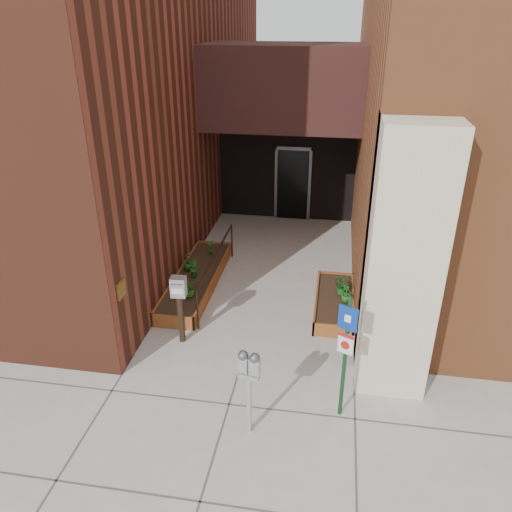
% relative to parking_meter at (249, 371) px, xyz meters
% --- Properties ---
extents(ground, '(80.00, 80.00, 0.00)m').
position_rel_parking_meter_xyz_m(ground, '(-0.42, 1.49, -1.12)').
color(ground, '#9E9991').
rests_on(ground, ground).
extents(architecture, '(20.00, 14.60, 10.00)m').
position_rel_parking_meter_xyz_m(architecture, '(-0.60, 8.39, 3.86)').
color(architecture, maroon).
rests_on(architecture, ground).
extents(planter_left, '(0.90, 3.60, 0.30)m').
position_rel_parking_meter_xyz_m(planter_left, '(-1.97, 4.19, -0.99)').
color(planter_left, brown).
rests_on(planter_left, ground).
extents(planter_right, '(0.80, 2.20, 0.30)m').
position_rel_parking_meter_xyz_m(planter_right, '(1.18, 3.69, -0.99)').
color(planter_right, brown).
rests_on(planter_right, ground).
extents(handrail, '(0.04, 3.34, 0.90)m').
position_rel_parking_meter_xyz_m(handrail, '(-1.47, 4.14, -0.38)').
color(handrail, black).
rests_on(handrail, ground).
extents(parking_meter, '(0.33, 0.18, 1.45)m').
position_rel_parking_meter_xyz_m(parking_meter, '(0.00, 0.00, 0.00)').
color(parking_meter, '#B0B0B2').
rests_on(parking_meter, ground).
extents(sign_post, '(0.27, 0.14, 2.13)m').
position_rel_parking_meter_xyz_m(sign_post, '(1.33, 0.57, 0.19)').
color(sign_post, '#133518').
rests_on(sign_post, ground).
extents(payment_dropbox, '(0.29, 0.22, 1.39)m').
position_rel_parking_meter_xyz_m(payment_dropbox, '(-1.67, 2.05, -0.13)').
color(payment_dropbox, black).
rests_on(payment_dropbox, ground).
extents(shrub_left_a, '(0.50, 0.50, 0.39)m').
position_rel_parking_meter_xyz_m(shrub_left_a, '(-1.84, 3.24, -0.63)').
color(shrub_left_a, '#265E1A').
rests_on(shrub_left_a, planter_left).
extents(shrub_left_b, '(0.28, 0.28, 0.37)m').
position_rel_parking_meter_xyz_m(shrub_left_b, '(-2.00, 4.10, -0.64)').
color(shrub_left_b, '#1E5A19').
rests_on(shrub_left_b, planter_left).
extents(shrub_left_c, '(0.29, 0.29, 0.41)m').
position_rel_parking_meter_xyz_m(shrub_left_c, '(-2.22, 4.38, -0.62)').
color(shrub_left_c, '#1A5117').
rests_on(shrub_left_c, planter_left).
extents(shrub_left_d, '(0.25, 0.25, 0.34)m').
position_rel_parking_meter_xyz_m(shrub_left_d, '(-1.90, 5.29, -0.65)').
color(shrub_left_d, '#1E5A19').
rests_on(shrub_left_d, planter_left).
extents(shrub_right_a, '(0.27, 0.27, 0.38)m').
position_rel_parking_meter_xyz_m(shrub_right_a, '(1.41, 3.52, -0.63)').
color(shrub_right_a, '#21601B').
rests_on(shrub_right_a, planter_right).
extents(shrub_right_b, '(0.25, 0.25, 0.35)m').
position_rel_parking_meter_xyz_m(shrub_right_b, '(1.43, 4.06, -0.65)').
color(shrub_right_b, '#295D1A').
rests_on(shrub_right_b, planter_right).
extents(shrub_right_c, '(0.45, 0.45, 0.36)m').
position_rel_parking_meter_xyz_m(shrub_right_c, '(1.31, 3.81, -0.64)').
color(shrub_right_c, '#1B611E').
rests_on(shrub_right_c, planter_right).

